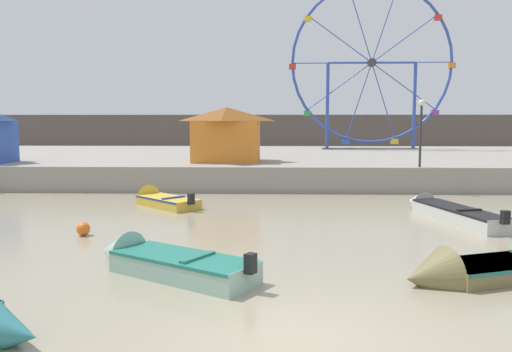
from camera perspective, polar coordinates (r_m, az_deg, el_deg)
ground_plane at (r=9.42m, az=5.39°, el=-17.02°), size 240.00×240.00×0.00m
quay_promenade at (r=37.52m, az=2.63°, el=1.49°), size 110.00×22.75×1.35m
distant_town_skyline at (r=56.99m, az=2.34°, el=4.61°), size 140.00×3.00×4.40m
motorboat_pale_grey at (r=21.03m, az=20.28°, el=-3.59°), size 2.48×6.25×1.12m
motorboat_seafoam at (r=12.94m, az=-10.77°, el=-9.25°), size 4.63×3.54×1.25m
motorboat_mustard_yellow at (r=23.10m, az=-10.83°, el=-2.62°), size 3.72×3.67×1.25m
motorboat_olive_wood at (r=13.23m, az=23.68°, el=-9.64°), size 5.13×2.95×1.34m
ferris_wheel_blue_frame at (r=44.76m, az=12.77°, el=11.95°), size 13.81×1.20×13.97m
carnival_booth_orange_canopy at (r=30.06m, az=-3.29°, el=4.77°), size 4.20×3.87×3.17m
promenade_lamp_near at (r=27.51m, az=17.92°, el=5.71°), size 0.32×0.32×3.45m
mooring_buoy_orange at (r=17.58m, az=-18.69°, el=-5.61°), size 0.44×0.44×0.44m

